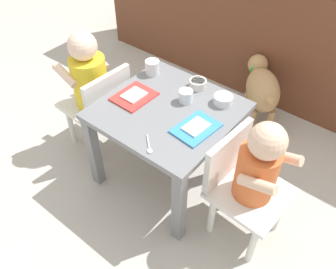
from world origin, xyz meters
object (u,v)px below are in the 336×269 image
Objects in this scene: cereal_bowl_right_side at (198,84)px; water_cup_right at (152,68)px; dog at (262,88)px; food_tray_right at (196,128)px; dining_table at (168,122)px; cereal_bowl_left_side at (223,99)px; seated_child_right at (254,170)px; water_cup_left at (186,97)px; food_tray_left at (134,96)px; seated_child_left at (91,82)px; spoon_by_left_tray at (149,146)px.

water_cup_right is at bearing -169.56° from cereal_bowl_right_side.
water_cup_right is at bearing -125.03° from dog.
dining_table is at bearing 169.74° from food_tray_right.
dog is 0.54m from cereal_bowl_left_side.
seated_child_right reaches higher than dog.
water_cup_left is (0.03, 0.09, 0.10)m from dining_table.
food_tray_right is at bearing -88.80° from cereal_bowl_left_side.
cereal_bowl_left_side is at bearing -86.67° from dog.
food_tray_left is at bearing -126.94° from cereal_bowl_right_side.
seated_child_right is at bearing -66.70° from dog.
cereal_bowl_right_side is at bearing 123.77° from food_tray_right.
seated_child_left is 10.69× the size of water_cup_left.
food_tray_right is 0.43m from water_cup_right.
seated_child_right reaches higher than food_tray_right.
spoon_by_left_tray is (0.07, -0.42, -0.02)m from cereal_bowl_right_side.
spoon_by_left_tray is at bearing -19.16° from seated_child_left.
seated_child_left is at bearing -179.94° from seated_child_right.
dog is 4.76× the size of cereal_bowl_right_side.
food_tray_left is at bearing 179.18° from seated_child_right.
water_cup_left is at bearing -81.00° from cereal_bowl_right_side.
dining_table is 0.44m from seated_child_right.
food_tray_left is at bearing -73.46° from water_cup_right.
water_cup_right is 0.82× the size of spoon_by_left_tray.
water_cup_left reaches higher than food_tray_right.
seated_child_right is (0.43, -0.04, 0.03)m from dining_table.
seated_child_left is 3.62× the size of food_tray_left.
spoon_by_left_tray is at bearing -51.23° from water_cup_right.
food_tray_left is 0.92× the size of food_tray_right.
dining_table is at bearing 10.26° from food_tray_left.
cereal_bowl_right_side is 0.15m from cereal_bowl_left_side.
seated_child_right is 9.04× the size of water_cup_right.
food_tray_left is 0.38m from cereal_bowl_left_side.
dining_table is 2.84× the size of food_tray_right.
cereal_bowl_right_side and cereal_bowl_left_side have the same top height.
food_tray_right is (0.16, -0.03, 0.08)m from dining_table.
seated_child_left is at bearing -160.35° from cereal_bowl_left_side.
water_cup_left is at bearing -146.57° from cereal_bowl_left_side.
water_cup_left reaches higher than cereal_bowl_left_side.
seated_child_right is 0.40m from spoon_by_left_tray.
seated_child_right is at bearing -29.53° from cereal_bowl_right_side.
seated_child_right is 7.45× the size of spoon_by_left_tray.
cereal_bowl_left_side is (0.15, -0.03, 0.00)m from cereal_bowl_right_side.
cereal_bowl_right_side is (-0.02, 0.12, -0.00)m from water_cup_left.
cereal_bowl_right_side reaches higher than food_tray_right.
dog is at bearing 75.14° from cereal_bowl_right_side.
dining_table is 0.69m from dog.
seated_child_right is at bearing -17.05° from water_cup_left.
seated_child_left reaches higher than food_tray_right.
cereal_bowl_left_side is at bearing -10.69° from cereal_bowl_right_side.
cereal_bowl_right_side is at bearing -104.86° from dog.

